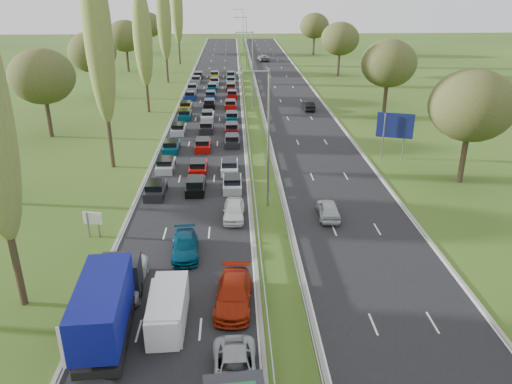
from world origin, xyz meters
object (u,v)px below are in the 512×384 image
object	(u,v)px
white_van_front	(166,311)
white_van_rear	(169,306)
near_car_2	(123,280)
direction_sign	(395,128)
blue_lorry	(107,303)
info_sign	(93,221)

from	to	relation	value
white_van_front	white_van_rear	distance (m)	0.41
near_car_2	white_van_rear	size ratio (longest dim) A/B	1.15
direction_sign	white_van_rear	bearing A→B (deg)	-127.24
white_van_rear	near_car_2	bearing A→B (deg)	135.77
near_car_2	blue_lorry	world-z (taller)	blue_lorry
near_car_2	blue_lorry	bearing A→B (deg)	-89.10
info_sign	direction_sign	size ratio (longest dim) A/B	0.40
direction_sign	info_sign	bearing A→B (deg)	-148.38
blue_lorry	info_sign	bearing A→B (deg)	104.73
blue_lorry	direction_sign	xyz separation A→B (m)	(24.95, 29.42, 1.64)
blue_lorry	info_sign	size ratio (longest dim) A/B	4.18
blue_lorry	direction_sign	distance (m)	38.61
blue_lorry	white_van_front	xyz separation A→B (m)	(3.07, 0.48, -0.97)
near_car_2	white_van_front	distance (m)	4.82
blue_lorry	white_van_front	size ratio (longest dim) A/B	1.90
info_sign	direction_sign	bearing A→B (deg)	31.62
near_car_2	blue_lorry	xyz separation A→B (m)	(0.11, -4.11, 1.12)
blue_lorry	white_van_front	world-z (taller)	blue_lorry
near_car_2	white_van_front	world-z (taller)	white_van_front
info_sign	near_car_2	bearing A→B (deg)	-63.75
near_car_2	direction_sign	xyz separation A→B (m)	(25.06, 25.32, 2.76)
white_van_rear	direction_sign	xyz separation A→B (m)	(21.72, 28.57, 2.55)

